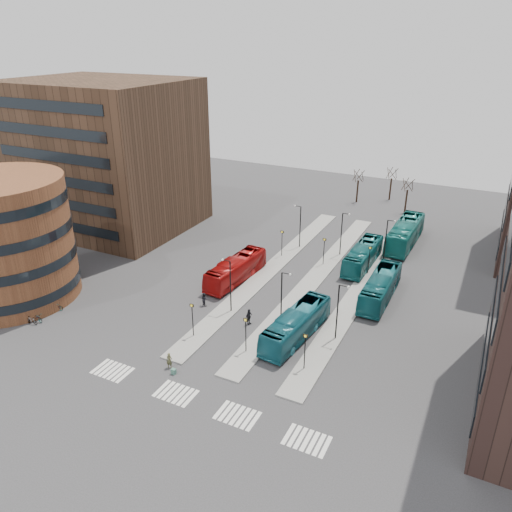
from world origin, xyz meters
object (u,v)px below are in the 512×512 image
at_px(teal_bus_b, 363,256).
at_px(commuter_a, 204,299).
at_px(traveller, 169,361).
at_px(teal_bus_c, 380,287).
at_px(bicycle_near, 37,317).
at_px(bicycle_far, 55,307).
at_px(bicycle_mid, 31,320).
at_px(red_bus, 236,269).
at_px(suitcase, 174,371).
at_px(teal_bus_a, 296,325).
at_px(teal_bus_d, 405,233).
at_px(commuter_c, 298,325).
at_px(commuter_b, 249,317).

height_order(teal_bus_b, commuter_a, teal_bus_b).
height_order(teal_bus_b, traveller, teal_bus_b).
distance_m(teal_bus_b, commuter_a, 22.35).
distance_m(teal_bus_c, bicycle_near, 37.98).
bearing_deg(bicycle_far, commuter_a, -79.51).
xyz_separation_m(bicycle_near, bicycle_mid, (0.00, -0.71, -0.00)).
bearing_deg(teal_bus_b, bicycle_far, -134.93).
xyz_separation_m(red_bus, traveller, (3.02, -18.23, -0.72)).
distance_m(red_bus, bicycle_near, 23.01).
xyz_separation_m(suitcase, teal_bus_a, (7.64, 10.39, 1.25)).
bearing_deg(teal_bus_d, red_bus, -126.66).
distance_m(red_bus, bicycle_far, 21.13).
bearing_deg(red_bus, commuter_c, -28.20).
bearing_deg(bicycle_mid, traveller, -95.34).
bearing_deg(teal_bus_b, bicycle_mid, -131.67).
bearing_deg(teal_bus_b, commuter_a, -124.92).
bearing_deg(teal_bus_c, traveller, -123.15).
height_order(commuter_a, commuter_b, commuter_b).
distance_m(red_bus, teal_bus_b, 16.97).
xyz_separation_m(teal_bus_a, bicycle_far, (-25.92, -7.00, -1.03)).
height_order(red_bus, bicycle_near, red_bus).
distance_m(teal_bus_d, commuter_b, 30.89).
height_order(teal_bus_a, bicycle_mid, teal_bus_a).
xyz_separation_m(teal_bus_c, traveller, (-14.05, -21.52, -0.75)).
distance_m(red_bus, commuter_b, 10.34).
height_order(commuter_b, bicycle_far, commuter_b).
xyz_separation_m(teal_bus_b, bicycle_mid, (-27.30, -29.68, -1.06)).
bearing_deg(teal_bus_d, commuter_c, -98.94).
xyz_separation_m(bicycle_near, bicycle_far, (0.00, 2.48, 0.03)).
xyz_separation_m(teal_bus_d, bicycle_mid, (-30.73, -39.43, -1.33)).
relative_size(traveller, commuter_a, 0.99).
bearing_deg(teal_bus_a, commuter_b, -174.82).
relative_size(suitcase, teal_bus_b, 0.05).
bearing_deg(commuter_a, teal_bus_d, -99.20).
bearing_deg(commuter_c, teal_bus_b, -141.67).
bearing_deg(commuter_a, commuter_c, -159.24).
xyz_separation_m(suitcase, bicycle_near, (-18.29, 0.91, 0.19)).
bearing_deg(teal_bus_d, bicycle_far, -128.90).
bearing_deg(commuter_a, red_bus, -70.31).
bearing_deg(commuter_b, teal_bus_d, -9.88).
relative_size(teal_bus_a, bicycle_far, 5.90).
bearing_deg(teal_bus_b, teal_bus_a, -93.09).
xyz_separation_m(teal_bus_d, traveller, (-13.28, -39.05, -1.00)).
xyz_separation_m(teal_bus_b, commuter_b, (-6.77, -19.39, -0.60)).
height_order(teal_bus_b, bicycle_far, teal_bus_b).
distance_m(commuter_c, bicycle_mid, 28.06).
height_order(red_bus, teal_bus_b, teal_bus_b).
relative_size(teal_bus_a, commuter_a, 6.93).
bearing_deg(bicycle_far, teal_bus_c, -79.32).
bearing_deg(bicycle_far, bicycle_mid, 159.98).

